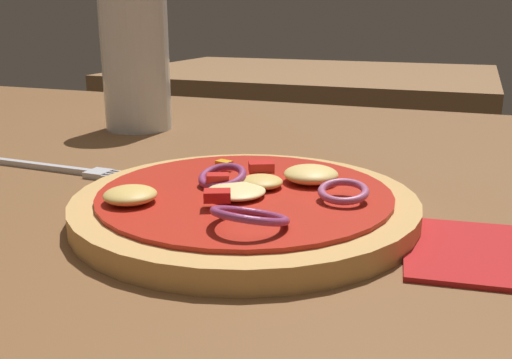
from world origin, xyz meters
TOP-DOWN VIEW (x-y plane):
  - dining_table at (0.00, 0.00)m, footprint 1.42×1.03m
  - pizza at (0.05, 0.03)m, footprint 0.23×0.23m
  - fork at (-0.13, 0.07)m, footprint 0.16×0.02m
  - beer_glass at (-0.18, 0.26)m, footprint 0.08×0.08m
  - background_table at (-0.20, 1.04)m, footprint 0.85×0.61m

SIDE VIEW (x-z plane):
  - dining_table at x=0.00m, z-range 0.00..0.04m
  - background_table at x=-0.20m, z-range 0.00..0.04m
  - fork at x=-0.13m, z-range 0.04..0.04m
  - pizza at x=0.05m, z-range 0.03..0.07m
  - beer_glass at x=-0.18m, z-range 0.03..0.18m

